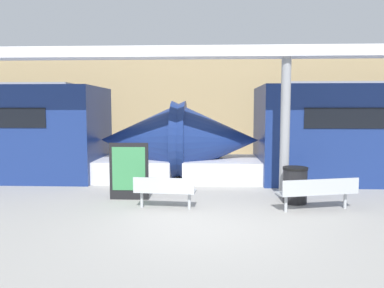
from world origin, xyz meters
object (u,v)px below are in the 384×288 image
at_px(bench_far, 318,191).
at_px(support_column_near, 285,129).
at_px(bench_near, 165,190).
at_px(trash_bin, 295,185).
at_px(poster_board, 129,171).

height_order(bench_far, support_column_near, support_column_near).
distance_m(bench_near, trash_bin, 3.28).
xyz_separation_m(bench_near, bench_far, (3.55, -0.00, 0.01)).
relative_size(bench_near, bench_far, 0.76).
bearing_deg(support_column_near, bench_far, -68.22).
bearing_deg(bench_far, trash_bin, 101.65).
height_order(bench_far, trash_bin, trash_bin).
xyz_separation_m(trash_bin, support_column_near, (-0.16, 0.57, 1.38)).
distance_m(poster_board, support_column_near, 4.23).
bearing_deg(support_column_near, trash_bin, -74.08).
height_order(bench_near, bench_far, same).
bearing_deg(bench_near, bench_far, 4.81).
relative_size(trash_bin, support_column_near, 0.25).
height_order(poster_board, support_column_near, support_column_near).
bearing_deg(bench_near, support_column_near, 28.17).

